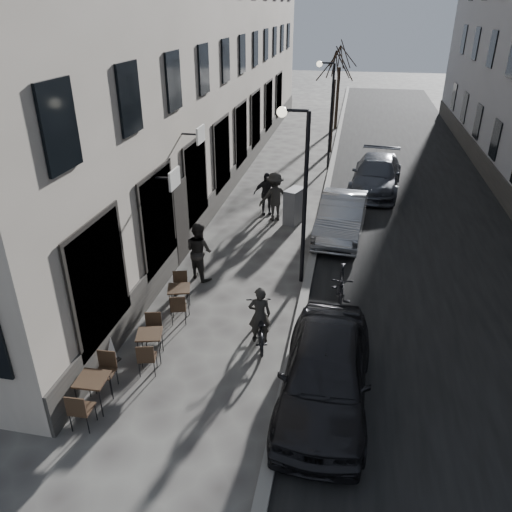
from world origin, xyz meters
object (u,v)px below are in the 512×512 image
(tree_far, at_px, (340,54))
(pedestrian_near, at_px, (199,251))
(bicycle, at_px, (260,325))
(streetlamp_far, at_px, (328,104))
(sign_board, at_px, (102,349))
(pedestrian_mid, at_px, (275,197))
(streetlamp_near, at_px, (300,180))
(pedestrian_far, at_px, (266,194))
(car_far, at_px, (376,175))
(moped, at_px, (341,289))
(tree_near, at_px, (335,64))
(bistro_set_a, at_px, (94,390))
(bistro_set_b, at_px, (150,343))
(bistro_set_c, at_px, (179,297))
(utility_cabinet, at_px, (294,206))
(car_near, at_px, (325,372))
(car_mid, at_px, (342,216))

(tree_far, height_order, pedestrian_near, tree_far)
(bicycle, bearing_deg, tree_far, -105.54)
(streetlamp_far, bearing_deg, sign_board, -102.89)
(pedestrian_mid, bearing_deg, streetlamp_near, 80.13)
(pedestrian_far, bearing_deg, pedestrian_near, -116.41)
(car_far, relative_size, moped, 2.58)
(tree_near, distance_m, bistro_set_a, 21.75)
(streetlamp_far, bearing_deg, pedestrian_far, -104.76)
(streetlamp_far, bearing_deg, bicycle, -91.89)
(bistro_set_a, xyz_separation_m, bistro_set_b, (0.52, 1.72, -0.02))
(bistro_set_c, distance_m, car_far, 12.31)
(utility_cabinet, bearing_deg, tree_far, 107.53)
(car_far, bearing_deg, car_near, -89.47)
(streetlamp_far, distance_m, pedestrian_near, 12.90)
(utility_cabinet, distance_m, bicycle, 7.63)
(car_near, bearing_deg, sign_board, 178.72)
(utility_cabinet, relative_size, car_mid, 0.30)
(utility_cabinet, relative_size, pedestrian_far, 0.79)
(tree_near, bearing_deg, bicycle, -91.80)
(bistro_set_c, relative_size, car_near, 0.33)
(bicycle, height_order, car_near, car_near)
(pedestrian_near, bearing_deg, car_far, -87.51)
(streetlamp_far, height_order, pedestrian_near, streetlamp_far)
(tree_near, bearing_deg, pedestrian_near, -100.81)
(moped, bearing_deg, pedestrian_mid, 114.47)
(moped, bearing_deg, pedestrian_far, 115.81)
(sign_board, xyz_separation_m, pedestrian_near, (0.98, 4.42, 0.46))
(pedestrian_mid, bearing_deg, bicycle, 69.87)
(bicycle, distance_m, pedestrian_mid, 7.83)
(streetlamp_near, bearing_deg, utility_cabinet, 98.03)
(tree_near, xyz_separation_m, pedestrian_near, (-2.94, -15.37, -3.76))
(tree_far, bearing_deg, car_mid, -86.38)
(car_far, height_order, moped, car_far)
(bistro_set_b, xyz_separation_m, pedestrian_near, (-0.00, 3.97, 0.47))
(tree_near, height_order, utility_cabinet, tree_near)
(pedestrian_near, height_order, car_near, pedestrian_near)
(tree_far, xyz_separation_m, utility_cabinet, (-0.70, -16.55, -4.00))
(streetlamp_near, xyz_separation_m, streetlamp_far, (0.00, 12.00, 0.00))
(pedestrian_near, bearing_deg, sign_board, 110.13)
(bistro_set_b, height_order, bicycle, bicycle)
(bistro_set_b, relative_size, sign_board, 1.32)
(tree_far, distance_m, car_mid, 17.85)
(bicycle, xyz_separation_m, pedestrian_near, (-2.36, 2.80, 0.44))
(utility_cabinet, xyz_separation_m, bicycle, (0.13, -7.63, -0.21))
(tree_far, bearing_deg, utility_cabinet, -92.42)
(bistro_set_a, relative_size, pedestrian_near, 0.83)
(sign_board, relative_size, car_mid, 0.25)
(bistro_set_b, relative_size, utility_cabinet, 1.09)
(car_near, distance_m, car_far, 13.88)
(utility_cabinet, xyz_separation_m, car_far, (3.10, 4.37, 0.06))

